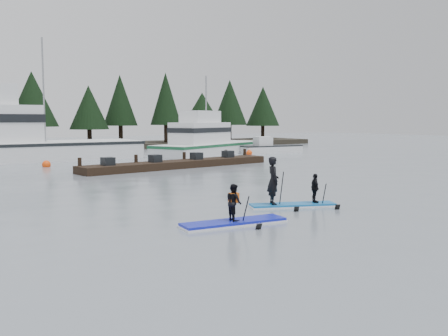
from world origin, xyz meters
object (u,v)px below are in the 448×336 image
floating_dock (180,164)px  paddleboard_duo (287,189)px  paddleboard_solo (234,213)px  fishing_boat_medium (208,148)px  fishing_boat_large (3,150)px

floating_dock → paddleboard_duo: (-3.92, -16.08, 0.43)m
floating_dock → paddleboard_solo: (-7.50, -17.64, 0.12)m
fishing_boat_medium → paddleboard_duo: 28.89m
paddleboard_solo → paddleboard_duo: 3.91m
floating_dock → paddleboard_duo: 16.56m
paddleboard_solo → paddleboard_duo: paddleboard_duo is taller
fishing_boat_medium → paddleboard_solo: size_ratio=3.97×
fishing_boat_large → floating_dock: size_ratio=1.39×
fishing_boat_medium → fishing_boat_large: bearing=148.4°
floating_dock → paddleboard_solo: 19.17m
floating_dock → paddleboard_duo: size_ratio=4.39×
fishing_boat_large → paddleboard_solo: bearing=-85.9°
fishing_boat_large → paddleboard_solo: fishing_boat_large is taller
fishing_boat_medium → paddleboard_solo: fishing_boat_medium is taller
fishing_boat_large → fishing_boat_medium: size_ratio=1.45×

